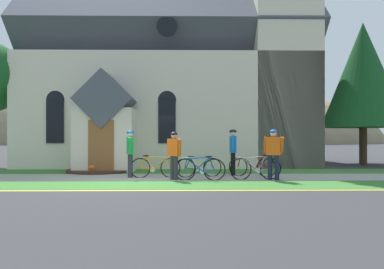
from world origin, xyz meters
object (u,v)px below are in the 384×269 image
(bicycle_red, at_px, (155,167))
(cyclist_in_orange_jersey, at_px, (273,150))
(bicycle_white, at_px, (200,169))
(bicycle_silver, at_px, (252,166))
(cyclist_in_yellow_jersey, at_px, (130,150))
(roadside_conifer, at_px, (363,75))
(cyclist_in_red_jersey, at_px, (174,152))
(bicycle_orange, at_px, (256,168))
(bicycle_blue, at_px, (199,167))
(cyclist_in_white_jersey, at_px, (233,148))
(church_sign, at_px, (100,137))

(bicycle_red, height_order, cyclist_in_orange_jersey, cyclist_in_orange_jersey)
(bicycle_white, bearing_deg, bicycle_silver, 30.48)
(cyclist_in_yellow_jersey, bearing_deg, roadside_conifer, 27.34)
(bicycle_white, bearing_deg, cyclist_in_red_jersey, 171.30)
(bicycle_red, relative_size, bicycle_silver, 1.07)
(bicycle_red, height_order, roadside_conifer, roadside_conifer)
(bicycle_white, xyz_separation_m, cyclist_in_orange_jersey, (2.43, -0.05, 0.61))
(bicycle_silver, xyz_separation_m, roadside_conifer, (6.65, 5.38, 4.22))
(bicycle_orange, height_order, cyclist_in_red_jersey, cyclist_in_red_jersey)
(bicycle_white, distance_m, cyclist_in_orange_jersey, 2.51)
(roadside_conifer, bearing_deg, bicycle_orange, -136.62)
(bicycle_blue, relative_size, cyclist_in_red_jersey, 1.02)
(bicycle_orange, distance_m, bicycle_red, 3.49)
(bicycle_white, height_order, cyclist_in_red_jersey, cyclist_in_red_jersey)
(bicycle_blue, distance_m, cyclist_in_red_jersey, 1.32)
(bicycle_blue, height_order, cyclist_in_white_jersey, cyclist_in_white_jersey)
(cyclist_in_white_jersey, height_order, cyclist_in_red_jersey, cyclist_in_white_jersey)
(cyclist_in_red_jersey, bearing_deg, cyclist_in_orange_jersey, -3.22)
(cyclist_in_yellow_jersey, xyz_separation_m, cyclist_in_white_jersey, (3.71, 0.68, 0.04))
(bicycle_white, distance_m, roadside_conifer, 11.58)
(bicycle_blue, bearing_deg, cyclist_in_yellow_jersey, -176.94)
(bicycle_orange, height_order, bicycle_white, bicycle_orange)
(cyclist_in_white_jersey, bearing_deg, roadside_conifer, 34.48)
(cyclist_in_white_jersey, relative_size, cyclist_in_orange_jersey, 1.02)
(bicycle_white, xyz_separation_m, bicycle_silver, (1.95, 1.15, -0.02))
(roadside_conifer, bearing_deg, cyclist_in_red_jersey, -145.90)
(church_sign, relative_size, cyclist_in_red_jersey, 1.34)
(cyclist_in_white_jersey, xyz_separation_m, cyclist_in_orange_jersey, (1.14, -1.56, -0.02))
(bicycle_blue, relative_size, cyclist_in_yellow_jersey, 0.99)
(bicycle_silver, relative_size, roadside_conifer, 0.23)
(cyclist_in_orange_jersey, bearing_deg, roadside_conifer, 46.88)
(bicycle_red, bearing_deg, cyclist_in_red_jersey, -44.50)
(bicycle_red, bearing_deg, cyclist_in_yellow_jersey, 178.48)
(church_sign, distance_m, bicycle_red, 3.54)
(bicycle_white, xyz_separation_m, cyclist_in_white_jersey, (1.29, 1.51, 0.63))
(church_sign, height_order, cyclist_in_yellow_jersey, church_sign)
(bicycle_white, height_order, roadside_conifer, roadside_conifer)
(cyclist_in_red_jersey, xyz_separation_m, roadside_conifer, (9.45, 6.40, 3.65))
(bicycle_orange, bearing_deg, bicycle_silver, 86.73)
(church_sign, distance_m, cyclist_in_yellow_jersey, 2.82)
(church_sign, relative_size, cyclist_in_yellow_jersey, 1.30)
(bicycle_orange, bearing_deg, cyclist_in_white_jersey, 114.69)
(bicycle_orange, bearing_deg, church_sign, 153.61)
(bicycle_orange, bearing_deg, cyclist_in_orange_jersey, -24.80)
(cyclist_in_red_jersey, bearing_deg, bicycle_blue, 44.01)
(church_sign, bearing_deg, roadside_conifer, 15.13)
(church_sign, bearing_deg, bicycle_orange, -26.39)
(bicycle_orange, relative_size, cyclist_in_orange_jersey, 1.05)
(church_sign, relative_size, bicycle_white, 1.26)
(bicycle_silver, height_order, bicycle_blue, bicycle_blue)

